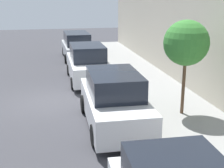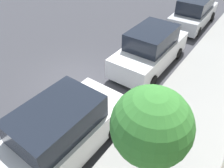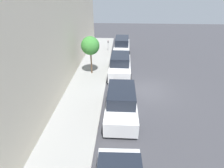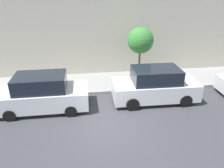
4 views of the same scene
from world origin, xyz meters
name	(u,v)px [view 1 (image 1 of 4)]	position (x,y,z in m)	size (l,w,h in m)	color
ground_plane	(49,102)	(0.00, 0.00, 0.00)	(60.00, 60.00, 0.00)	#38383D
sidewalk	(159,93)	(5.09, 0.00, 0.07)	(3.19, 32.00, 0.15)	gray
parked_suv_second	(114,101)	(2.30, -3.01, 0.93)	(2.08, 4.84, 1.98)	silver
parked_suv_third	(88,64)	(2.13, 3.22, 0.93)	(2.08, 4.80, 1.98)	silver
parked_minivan_fourth	(77,46)	(2.14, 9.50, 0.92)	(2.02, 4.95, 1.90)	#B7BABF
street_tree	(186,43)	(5.05, -2.76, 2.88)	(1.68, 1.68, 3.59)	brown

